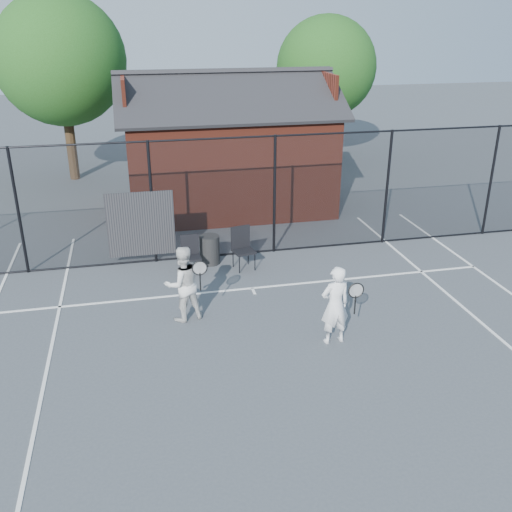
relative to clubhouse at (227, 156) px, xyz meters
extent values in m
plane|color=#444A4E|center=(-0.50, -9.00, -1.61)|extent=(80.00, 80.00, 0.00)
cube|color=white|center=(-0.50, -6.00, -1.60)|extent=(11.00, 0.06, 0.01)
cube|color=white|center=(-4.61, -11.00, -1.60)|extent=(0.06, 18.00, 0.01)
cube|color=white|center=(-0.50, -6.15, -1.60)|extent=(0.06, 0.30, 0.01)
cylinder|color=black|center=(-5.50, -4.00, -0.11)|extent=(0.07, 0.07, 3.00)
cylinder|color=black|center=(-2.50, -4.00, -0.11)|extent=(0.07, 0.07, 3.00)
cylinder|color=black|center=(0.50, -4.00, -0.11)|extent=(0.07, 0.07, 3.00)
cylinder|color=black|center=(3.50, -4.00, -0.11)|extent=(0.07, 0.07, 3.00)
cylinder|color=black|center=(6.50, -4.00, -0.11)|extent=(0.07, 0.07, 3.00)
cylinder|color=black|center=(-0.50, -4.00, 1.36)|extent=(22.00, 0.04, 0.04)
cylinder|color=black|center=(-0.50, -4.00, -1.58)|extent=(22.00, 0.04, 0.04)
cube|color=black|center=(-0.50, -4.00, -0.11)|extent=(22.00, 3.00, 0.01)
cube|color=black|center=(-2.80, -4.02, -0.61)|extent=(1.60, 0.04, 1.60)
cube|color=maroon|center=(0.00, 0.00, -0.11)|extent=(6.00, 4.00, 3.00)
cube|color=black|center=(0.00, -1.00, 1.92)|extent=(6.50, 2.36, 1.32)
cube|color=black|center=(0.00, 1.00, 1.92)|extent=(6.50, 2.36, 1.32)
cube|color=maroon|center=(-2.95, 0.00, 1.92)|extent=(0.10, 2.80, 1.06)
cube|color=maroon|center=(2.95, 0.00, 1.92)|extent=(0.10, 2.80, 1.06)
cylinder|color=#2E2312|center=(-5.00, 4.50, -0.35)|extent=(0.36, 0.36, 2.52)
sphere|color=#1E4C15|center=(-5.00, 4.50, 2.59)|extent=(4.48, 4.48, 4.48)
cylinder|color=#2E2312|center=(5.00, 5.50, -0.49)|extent=(0.36, 0.36, 2.23)
sphere|color=#1E4C15|center=(5.00, 5.50, 2.11)|extent=(3.97, 3.97, 3.97)
imported|color=white|center=(0.51, -8.51, -0.85)|extent=(0.59, 0.42, 1.52)
torus|color=black|center=(0.76, -8.82, -0.43)|extent=(0.30, 0.02, 0.30)
cylinder|color=black|center=(0.76, -8.82, -0.71)|extent=(0.03, 0.03, 0.37)
imported|color=silver|center=(-2.11, -7.05, -0.83)|extent=(0.88, 0.76, 1.55)
torus|color=black|center=(-1.80, -7.36, -0.39)|extent=(0.30, 0.02, 0.30)
cylinder|color=black|center=(-1.80, -7.36, -0.68)|extent=(0.03, 0.03, 0.37)
cube|color=black|center=(-1.72, -4.90, -1.16)|extent=(0.44, 0.46, 0.89)
cube|color=black|center=(-0.46, -4.90, -1.11)|extent=(0.57, 0.59, 1.00)
cylinder|color=black|center=(-1.21, -4.40, -1.25)|extent=(0.56, 0.56, 0.71)
camera|label=1|loc=(-2.88, -17.17, 4.01)|focal=40.00mm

